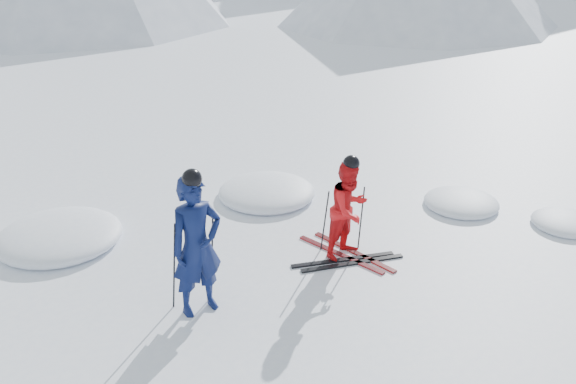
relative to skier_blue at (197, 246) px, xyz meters
name	(u,v)px	position (x,y,z in m)	size (l,w,h in m)	color
ground	(407,248)	(3.57, 0.51, -1.00)	(160.00, 160.00, 0.00)	white
skier_blue	(197,246)	(0.00, 0.00, 0.00)	(0.73, 0.48, 2.00)	#0B1645
skier_red	(349,210)	(2.56, 0.68, -0.20)	(0.78, 0.61, 1.60)	red
pole_blue_left	(174,266)	(-0.30, 0.15, -0.33)	(0.02, 0.02, 1.33)	black
pole_blue_right	(212,256)	(0.25, 0.25, -0.33)	(0.02, 0.02, 1.33)	black
pole_red_left	(325,221)	(2.26, 0.93, -0.47)	(0.02, 0.02, 1.07)	black
pole_red_right	(361,218)	(2.86, 0.83, -0.47)	(0.02, 0.02, 1.07)	black
ski_worn_left	(340,254)	(2.44, 0.68, -0.99)	(0.09, 1.70, 0.03)	black
ski_worn_right	(354,252)	(2.68, 0.68, -0.99)	(0.09, 1.70, 0.03)	black
ski_loose_a	(343,260)	(2.41, 0.50, -0.99)	(0.09, 1.70, 0.03)	black
ski_loose_b	(353,263)	(2.51, 0.35, -0.99)	(0.09, 1.70, 0.03)	black
snow_lumps	(232,219)	(1.14, 2.54, -1.00)	(10.03, 4.50, 0.46)	white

